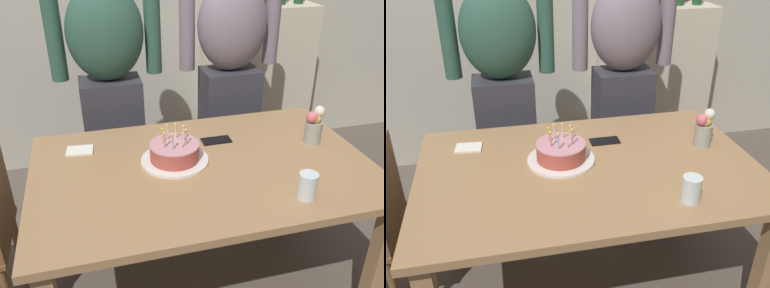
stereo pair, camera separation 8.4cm
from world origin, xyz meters
TOP-DOWN VIEW (x-y plane):
  - ground_plane at (0.00, 0.00)m, footprint 10.00×10.00m
  - dining_table at (0.00, 0.00)m, footprint 1.50×0.96m
  - birthday_cake at (-0.12, 0.07)m, footprint 0.30×0.30m
  - water_glass_near at (0.32, -0.33)m, footprint 0.07×0.07m
  - cell_phone at (0.13, 0.21)m, footprint 0.14×0.07m
  - napkin_stack at (-0.53, 0.28)m, footprint 0.13×0.10m
  - flower_vase at (0.58, 0.08)m, footprint 0.09×0.08m
  - person_man_bearded at (-0.33, 0.74)m, footprint 0.61×0.27m
  - person_woman_cardigan at (0.38, 0.74)m, footprint 0.61×0.27m
  - shelf_cabinet at (0.83, 1.33)m, footprint 0.81×0.30m

SIDE VIEW (x-z plane):
  - ground_plane at x=0.00m, z-range 0.00..0.00m
  - shelf_cabinet at x=0.83m, z-range -0.13..1.34m
  - dining_table at x=0.00m, z-range 0.27..1.01m
  - cell_phone at x=0.13m, z-range 0.74..0.75m
  - napkin_stack at x=-0.53m, z-range 0.74..0.75m
  - birthday_cake at x=-0.12m, z-range 0.70..0.86m
  - water_glass_near at x=0.32m, z-range 0.74..0.85m
  - flower_vase at x=0.58m, z-range 0.73..0.92m
  - person_man_bearded at x=-0.33m, z-range 0.04..1.70m
  - person_woman_cardigan at x=0.38m, z-range 0.04..1.70m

